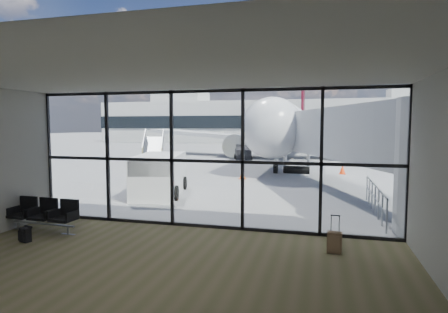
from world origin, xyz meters
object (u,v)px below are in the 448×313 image
at_px(backpack, 25,235).
at_px(service_van, 159,174).
at_px(suitcase, 334,242).
at_px(airliner, 294,128).
at_px(mobile_stairs, 153,161).
at_px(belt_loader, 243,154).
at_px(seating_row, 45,213).

height_order(backpack, service_van, service_van).
xyz_separation_m(suitcase, airliner, (-3.43, 31.40, 2.83)).
xyz_separation_m(suitcase, service_van, (-7.92, 6.47, 0.70)).
distance_m(backpack, suitcase, 8.67).
relative_size(airliner, mobile_stairs, 10.54).
relative_size(backpack, suitcase, 0.46).
height_order(backpack, mobile_stairs, mobile_stairs).
bearing_deg(mobile_stairs, airliner, 36.85).
bearing_deg(suitcase, backpack, -165.52).
xyz_separation_m(backpack, suitcase, (8.57, 1.28, 0.08)).
xyz_separation_m(belt_loader, mobile_stairs, (-5.34, -8.85, -0.03)).
xyz_separation_m(seating_row, airliner, (5.40, 31.55, 2.55)).
distance_m(service_van, belt_loader, 19.15).
xyz_separation_m(backpack, mobile_stairs, (-4.61, 18.06, 0.36)).
bearing_deg(seating_row, mobile_stairs, 106.60).
bearing_deg(seating_row, airliner, 82.46).
bearing_deg(backpack, service_van, 100.12).
distance_m(airliner, mobile_stairs, 17.76).
bearing_deg(mobile_stairs, suitcase, -71.27).
bearing_deg(backpack, mobile_stairs, 119.23).
bearing_deg(belt_loader, seating_row, -107.93).
height_order(seating_row, mobile_stairs, mobile_stairs).
bearing_deg(mobile_stairs, service_van, -82.38).
distance_m(seating_row, airliner, 32.11).
bearing_deg(belt_loader, backpack, -107.29).
bearing_deg(seating_row, backpack, -75.02).
bearing_deg(suitcase, seating_row, -173.07).
xyz_separation_m(seating_row, backpack, (0.26, -1.13, -0.35)).
relative_size(suitcase, mobile_stairs, 0.26).
bearing_deg(seating_row, suitcase, 3.15).
height_order(backpack, airliner, airliner).
height_order(suitcase, belt_loader, belt_loader).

